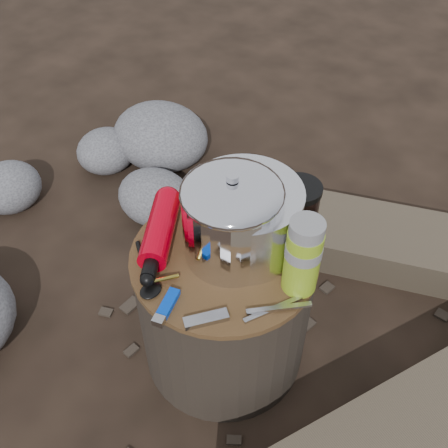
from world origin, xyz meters
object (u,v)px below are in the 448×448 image
Objects in this scene: camping_pot at (232,218)px; thermos at (303,256)px; stump at (224,307)px; fuel_bottle at (160,229)px; travel_mug at (297,211)px.

thermos is at bearing 1.40° from camping_pot.
fuel_bottle is at bearing -163.28° from stump.
thermos is at bearing -56.50° from travel_mug.
camping_pot reaches higher than fuel_bottle.
travel_mug is at bearing 9.61° from fuel_bottle.
travel_mug is at bearing 59.22° from stump.
thermos is (0.17, 0.02, 0.28)m from stump.
stump is 0.30m from camping_pot.
thermos is at bearing -18.18° from fuel_bottle.
stump is 0.33m from thermos.
travel_mug is (-0.08, 0.13, -0.02)m from thermos.
thermos is (0.17, 0.00, -0.01)m from camping_pot.
stump is at bearing -120.78° from travel_mug.
camping_pot is 1.15× the size of thermos.
thermos is 0.15m from travel_mug.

